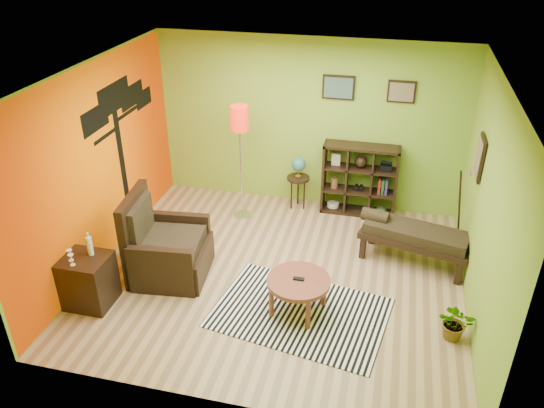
% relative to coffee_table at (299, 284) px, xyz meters
% --- Properties ---
extents(ground, '(5.00, 5.00, 0.00)m').
position_rel_coffee_table_xyz_m(ground, '(-0.42, 0.66, -0.42)').
color(ground, tan).
rests_on(ground, ground).
extents(room_shell, '(5.04, 4.54, 2.82)m').
position_rel_coffee_table_xyz_m(room_shell, '(-0.51, 0.67, 1.38)').
color(room_shell, '#82AD30').
rests_on(room_shell, ground).
extents(zebra_rug, '(2.31, 1.74, 0.01)m').
position_rel_coffee_table_xyz_m(zebra_rug, '(0.04, -0.05, -0.41)').
color(zebra_rug, white).
rests_on(zebra_rug, ground).
extents(coffee_table, '(0.79, 0.79, 0.50)m').
position_rel_coffee_table_xyz_m(coffee_table, '(0.00, 0.00, 0.00)').
color(coffee_table, brown).
rests_on(coffee_table, ground).
extents(armchair, '(1.10, 1.10, 1.21)m').
position_rel_coffee_table_xyz_m(armchair, '(-1.93, 0.36, -0.05)').
color(armchair, black).
rests_on(armchair, ground).
extents(side_cabinet, '(0.58, 0.53, 1.00)m').
position_rel_coffee_table_xyz_m(side_cabinet, '(-2.62, -0.46, -0.07)').
color(side_cabinet, black).
rests_on(side_cabinet, ground).
extents(floor_lamp, '(0.29, 0.29, 1.89)m').
position_rel_coffee_table_xyz_m(floor_lamp, '(-1.35, 2.13, 1.11)').
color(floor_lamp, silver).
rests_on(floor_lamp, ground).
extents(globe_table, '(0.38, 0.38, 0.92)m').
position_rel_coffee_table_xyz_m(globe_table, '(-0.51, 2.63, 0.28)').
color(globe_table, black).
rests_on(globe_table, ground).
extents(cube_shelf, '(1.20, 0.35, 1.20)m').
position_rel_coffee_table_xyz_m(cube_shelf, '(0.50, 2.69, 0.18)').
color(cube_shelf, black).
rests_on(cube_shelf, ground).
extents(bench, '(1.61, 0.89, 0.71)m').
position_rel_coffee_table_xyz_m(bench, '(1.35, 1.43, 0.03)').
color(bench, black).
rests_on(bench, ground).
extents(potted_plant, '(0.43, 0.47, 0.35)m').
position_rel_coffee_table_xyz_m(potted_plant, '(1.88, -0.05, -0.24)').
color(potted_plant, '#26661E').
rests_on(potted_plant, ground).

